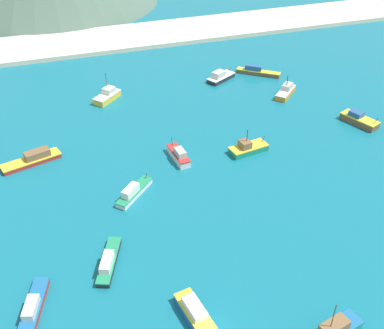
{
  "coord_description": "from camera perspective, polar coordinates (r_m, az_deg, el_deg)",
  "views": [
    {
      "loc": [
        -14.07,
        -33.59,
        50.11
      ],
      "look_at": [
        8.07,
        32.18,
        1.53
      ],
      "focal_mm": 44.54,
      "sensor_mm": 36.0,
      "label": 1
    }
  ],
  "objects": [
    {
      "name": "ground",
      "position": [
        82.33,
        -4.85,
        -2.87
      ],
      "size": [
        260.0,
        280.0,
        0.5
      ],
      "color": "#146B7F"
    },
    {
      "name": "fishing_boat_0",
      "position": [
        105.55,
        19.37,
        5.11
      ],
      "size": [
        5.68,
        8.45,
        3.05
      ],
      "color": "brown",
      "rests_on": "ground"
    },
    {
      "name": "fishing_boat_1",
      "position": [
        122.71,
        7.81,
        10.97
      ],
      "size": [
        9.84,
        8.14,
        2.24
      ],
      "color": "brown",
      "rests_on": "ground"
    },
    {
      "name": "fishing_boat_2",
      "position": [
        90.99,
        6.71,
        1.97
      ],
      "size": [
        7.8,
        4.14,
        4.98
      ],
      "color": "#198466",
      "rests_on": "ground"
    },
    {
      "name": "fishing_boat_4",
      "position": [
        118.7,
        3.42,
        10.44
      ],
      "size": [
        8.15,
        6.34,
        2.5
      ],
      "color": "#232328",
      "rests_on": "ground"
    },
    {
      "name": "fishing_boat_5",
      "position": [
        110.73,
        -10.1,
        8.1
      ],
      "size": [
        7.13,
        6.9,
        6.57
      ],
      "color": "gold",
      "rests_on": "ground"
    },
    {
      "name": "fishing_boat_8",
      "position": [
        92.23,
        -18.5,
        0.64
      ],
      "size": [
        11.2,
        5.64,
        2.19
      ],
      "color": "red",
      "rests_on": "ground"
    },
    {
      "name": "fishing_boat_9",
      "position": [
        68.97,
        -9.97,
        -11.38
      ],
      "size": [
        5.15,
        9.08,
        2.09
      ],
      "color": "#232328",
      "rests_on": "ground"
    },
    {
      "name": "fishing_boat_10",
      "position": [
        66.18,
        -18.45,
        -15.78
      ],
      "size": [
        4.53,
        8.9,
        1.97
      ],
      "color": "red",
      "rests_on": "ground"
    },
    {
      "name": "fishing_boat_11",
      "position": [
        80.15,
        -7.04,
        -3.27
      ],
      "size": [
        7.54,
        7.43,
        2.26
      ],
      "color": "silver",
      "rests_on": "ground"
    },
    {
      "name": "fishing_boat_12",
      "position": [
        61.71,
        0.73,
        -17.91
      ],
      "size": [
        3.94,
        9.5,
        2.77
      ],
      "color": "#1E5BA8",
      "rests_on": "ground"
    },
    {
      "name": "fishing_boat_13",
      "position": [
        88.2,
        -1.6,
        1.12
      ],
      "size": [
        2.68,
        7.22,
        3.01
      ],
      "color": "silver",
      "rests_on": "ground"
    },
    {
      "name": "fishing_boat_14",
      "position": [
        113.35,
        11.17,
        8.6
      ],
      "size": [
        7.2,
        6.93,
        4.86
      ],
      "color": "orange",
      "rests_on": "ground"
    },
    {
      "name": "beach_strip",
      "position": [
        144.42,
        -12.25,
        14.17
      ],
      "size": [
        247.0,
        19.92,
        1.2
      ],
      "primitive_type": "cube",
      "color": "beige",
      "rests_on": "ground"
    }
  ]
}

